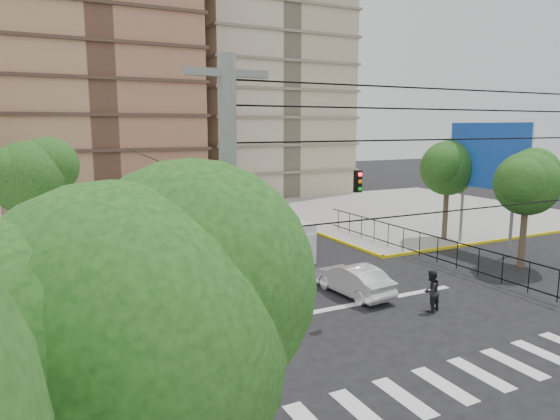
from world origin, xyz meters
TOP-DOWN VIEW (x-y plane):
  - ground at (0.00, 0.00)m, footprint 160.00×160.00m
  - sidewalk_ne at (20.00, 20.00)m, footprint 26.00×26.00m
  - crosswalk_stripes at (0.00, -6.00)m, footprint 12.00×2.40m
  - stop_line at (0.00, 1.20)m, footprint 13.00×0.40m
  - park_fence at (9.00, 4.50)m, footprint 0.10×22.50m
  - billboard at (14.45, 6.00)m, footprint 0.36×6.20m
  - tree_sw_near at (-10.90, -9.99)m, footprint 5.63×4.60m
  - tree_park_a at (13.08, 2.01)m, footprint 4.41×3.60m
  - tree_park_c at (14.09, 9.01)m, footprint 4.65×3.80m
  - tree_tudor at (-11.90, 16.01)m, footprint 5.39×4.40m
  - traffic_light_nw at (-7.80, 7.80)m, footprint 0.28×0.22m
  - traffic_light_hanging at (0.00, -2.04)m, footprint 18.00×9.12m
  - utility_pole_sw at (-9.00, -9.00)m, footprint 1.40×0.28m
  - van_right_lane at (1.73, 10.09)m, footprint 2.18×5.22m
  - van_left_lane at (-2.95, 19.86)m, footprint 2.91×5.89m
  - car_silver_front_left at (-2.87, 3.60)m, footprint 1.92×4.45m
  - car_white_front_right at (1.57, 2.40)m, footprint 1.97×4.64m
  - car_grey_mid_left at (-2.21, 9.05)m, footprint 2.61×5.48m
  - car_silver_rear_left at (-3.34, 14.59)m, footprint 2.66×4.90m
  - car_darkgrey_mid_right at (2.18, 15.73)m, footprint 2.42×4.51m
  - car_white_rear_right at (1.35, 20.61)m, footprint 1.90×4.58m
  - pedestrian_crosswalk at (3.36, -0.96)m, footprint 1.04×0.90m

SIDE VIEW (x-z plane):
  - ground at x=0.00m, z-range 0.00..0.00m
  - park_fence at x=9.00m, z-range -0.83..0.83m
  - crosswalk_stripes at x=0.00m, z-range 0.00..0.01m
  - stop_line at x=0.00m, z-range 0.00..0.01m
  - sidewalk_ne at x=20.00m, z-range 0.00..0.15m
  - car_silver_rear_left at x=-3.34m, z-range 0.00..1.35m
  - car_darkgrey_mid_right at x=2.18m, z-range 0.00..1.46m
  - car_white_rear_right at x=1.35m, z-range 0.00..1.48m
  - car_white_front_right at x=1.57m, z-range 0.00..1.49m
  - car_silver_front_left at x=-2.87m, z-range 0.00..1.50m
  - car_grey_mid_left at x=-2.21m, z-range 0.00..1.51m
  - pedestrian_crosswalk at x=3.36m, z-range 0.00..1.85m
  - van_right_lane at x=1.73m, z-range -0.03..2.31m
  - van_left_lane at x=-2.95m, z-range -0.03..2.51m
  - traffic_light_nw at x=-7.80m, z-range 0.91..5.31m
  - utility_pole_sw at x=-9.00m, z-range 0.27..9.27m
  - tree_park_a at x=13.08m, z-range 1.60..8.42m
  - tree_tudor at x=-11.90m, z-range 1.50..8.93m
  - tree_sw_near at x=-10.90m, z-range 1.48..9.06m
  - tree_park_c at x=14.09m, z-range 1.71..8.96m
  - traffic_light_hanging at x=0.00m, z-range 5.44..6.36m
  - billboard at x=14.45m, z-range 1.95..10.05m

